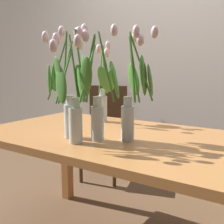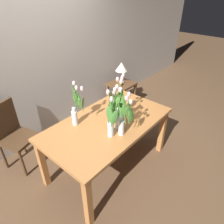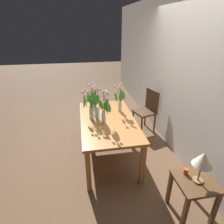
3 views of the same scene
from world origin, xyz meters
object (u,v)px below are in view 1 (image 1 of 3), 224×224
at_px(dining_chair, 105,126).
at_px(tulip_vase_4, 105,93).
at_px(dining_table, 116,150).
at_px(tulip_vase_3, 72,102).
at_px(tulip_vase_2, 94,96).
at_px(tulip_vase_1, 69,95).
at_px(tulip_vase_0, 135,95).

bearing_deg(dining_chair, tulip_vase_4, -55.55).
bearing_deg(dining_table, tulip_vase_3, -104.96).
height_order(tulip_vase_3, tulip_vase_4, tulip_vase_3).
relative_size(dining_table, tulip_vase_4, 2.91).
bearing_deg(tulip_vase_2, tulip_vase_1, -177.34).
height_order(tulip_vase_3, dining_chair, tulip_vase_3).
relative_size(tulip_vase_1, tulip_vase_4, 1.07).
relative_size(dining_table, tulip_vase_1, 2.72).
relative_size(tulip_vase_0, tulip_vase_3, 0.98).
relative_size(tulip_vase_1, tulip_vase_3, 1.00).
bearing_deg(tulip_vase_0, tulip_vase_3, -135.16).
bearing_deg(dining_table, tulip_vase_0, -21.74).
height_order(tulip_vase_1, tulip_vase_4, tulip_vase_1).
xyz_separation_m(dining_table, tulip_vase_2, (-0.01, -0.19, 0.32)).
bearing_deg(tulip_vase_0, tulip_vase_2, -138.55).
bearing_deg(tulip_vase_1, tulip_vase_2, 2.66).
relative_size(tulip_vase_0, dining_chair, 0.62).
relative_size(dining_table, tulip_vase_2, 2.74).
bearing_deg(tulip_vase_4, tulip_vase_1, -78.98).
xyz_separation_m(tulip_vase_1, tulip_vase_3, (0.09, -0.08, -0.03)).
bearing_deg(tulip_vase_1, tulip_vase_3, -41.36).
xyz_separation_m(tulip_vase_1, tulip_vase_4, (-0.09, 0.46, -0.03)).
bearing_deg(tulip_vase_0, tulip_vase_1, -155.46).
xyz_separation_m(dining_table, dining_chair, (-0.76, 0.99, -0.12)).
bearing_deg(tulip_vase_4, dining_chair, 124.45).
height_order(tulip_vase_0, tulip_vase_2, tulip_vase_2).
relative_size(tulip_vase_0, tulip_vase_4, 1.05).
xyz_separation_m(dining_table, tulip_vase_3, (-0.08, -0.28, 0.30)).
bearing_deg(tulip_vase_4, dining_table, -45.20).
xyz_separation_m(tulip_vase_0, tulip_vase_4, (-0.40, 0.32, -0.03)).
bearing_deg(tulip_vase_0, dining_chair, 130.81).
xyz_separation_m(tulip_vase_0, dining_chair, (-0.91, 1.05, -0.45)).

